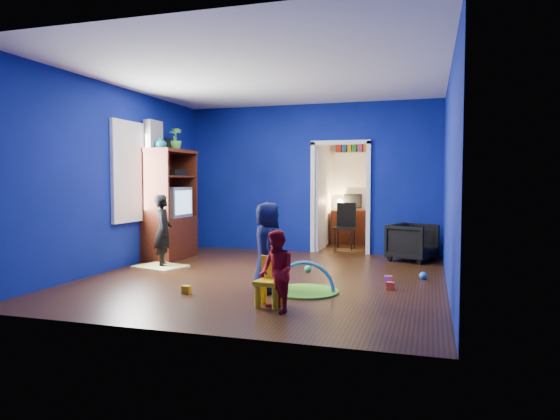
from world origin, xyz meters
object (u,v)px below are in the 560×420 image
(child_black, at_px, (163,231))
(folding_chair, at_px, (345,227))
(vase, at_px, (160,142))
(tv_armoire, at_px, (170,204))
(play_mat, at_px, (305,291))
(hopper_ball, at_px, (270,273))
(toddler_red, at_px, (277,271))
(crt_tv, at_px, (172,202))
(armchair, at_px, (412,242))
(child_navy, at_px, (267,247))
(kid_chair, at_px, (269,284))
(study_desk, at_px, (352,227))

(child_black, distance_m, folding_chair, 3.85)
(vase, distance_m, tv_armoire, 1.13)
(tv_armoire, height_order, play_mat, tv_armoire)
(hopper_ball, bearing_deg, tv_armoire, 143.73)
(play_mat, bearing_deg, tv_armoire, 146.80)
(toddler_red, xyz_separation_m, crt_tv, (-2.89, 2.97, 0.58))
(armchair, height_order, hopper_ball, armchair)
(armchair, relative_size, vase, 3.39)
(child_navy, xyz_separation_m, folding_chair, (0.29, 4.20, -0.11))
(kid_chair, xyz_separation_m, folding_chair, (0.04, 4.90, 0.21))
(play_mat, bearing_deg, study_desk, 92.01)
(tv_armoire, xyz_separation_m, hopper_ball, (2.48, -1.82, -0.79))
(kid_chair, bearing_deg, child_black, 148.81)
(tv_armoire, relative_size, hopper_ball, 5.03)
(vase, bearing_deg, toddler_red, -42.34)
(play_mat, bearing_deg, child_black, 156.47)
(play_mat, height_order, study_desk, study_desk)
(kid_chair, relative_size, study_desk, 0.57)
(play_mat, xyz_separation_m, folding_chair, (-0.18, 4.09, 0.45))
(child_navy, bearing_deg, hopper_ball, -13.68)
(hopper_ball, height_order, kid_chair, kid_chair)
(study_desk, bearing_deg, child_navy, -93.17)
(hopper_ball, relative_size, folding_chair, 0.42)
(armchair, bearing_deg, vase, 129.75)
(tv_armoire, height_order, folding_chair, tv_armoire)
(child_black, height_order, hopper_ball, child_black)
(play_mat, bearing_deg, child_navy, -166.48)
(armchair, relative_size, child_navy, 0.64)
(hopper_ball, relative_size, study_desk, 0.44)
(hopper_ball, height_order, folding_chair, folding_chair)
(study_desk, relative_size, folding_chair, 0.96)
(child_navy, xyz_separation_m, kid_chair, (0.25, -0.70, -0.32))
(vase, bearing_deg, child_navy, -34.98)
(vase, bearing_deg, kid_chair, -41.62)
(play_mat, bearing_deg, toddler_red, -93.52)
(tv_armoire, relative_size, play_mat, 2.32)
(child_navy, height_order, hopper_ball, child_navy)
(folding_chair, bearing_deg, hopper_ball, -94.86)
(child_black, relative_size, play_mat, 1.40)
(child_black, bearing_deg, armchair, -91.35)
(child_black, relative_size, kid_chair, 2.36)
(armchair, distance_m, hopper_ball, 3.28)
(crt_tv, xyz_separation_m, play_mat, (2.95, -1.96, -1.01))
(vase, xyz_separation_m, study_desk, (2.81, 3.39, -1.69))
(armchair, relative_size, tv_armoire, 0.37)
(hopper_ball, height_order, study_desk, study_desk)
(child_navy, height_order, play_mat, child_navy)
(child_black, height_order, vase, vase)
(tv_armoire, bearing_deg, crt_tv, 0.00)
(toddler_red, bearing_deg, child_navy, 160.03)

